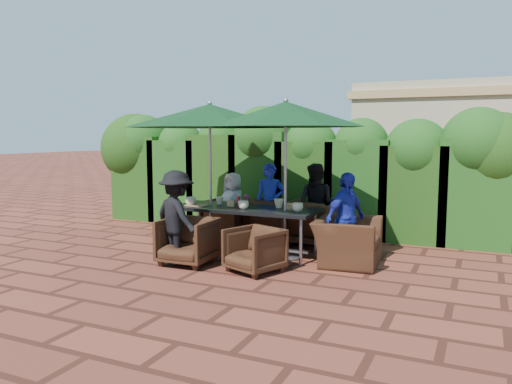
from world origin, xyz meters
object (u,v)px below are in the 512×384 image
at_px(chair_far_mid, 275,218).
at_px(chair_far_right, 313,220).
at_px(dining_table, 245,212).
at_px(umbrella_right, 286,115).
at_px(umbrella_left, 210,116).
at_px(chair_near_left, 188,239).
at_px(chair_end_right, 347,234).
at_px(chair_near_right, 254,248).
at_px(chair_far_left, 229,217).

height_order(chair_far_mid, chair_far_right, chair_far_right).
distance_m(dining_table, umbrella_right, 1.70).
xyz_separation_m(umbrella_left, chair_near_left, (0.18, -1.00, -1.83)).
relative_size(umbrella_right, chair_end_right, 2.37).
bearing_deg(chair_near_left, umbrella_right, 35.75).
bearing_deg(umbrella_left, chair_far_mid, 54.24).
relative_size(chair_near_left, chair_end_right, 0.73).
xyz_separation_m(chair_far_right, chair_near_left, (-1.28, -2.01, -0.05)).
relative_size(dining_table, umbrella_right, 0.96).
bearing_deg(dining_table, chair_near_left, -115.78).
height_order(chair_near_left, chair_near_right, chair_near_left).
distance_m(umbrella_right, chair_far_left, 2.55).
bearing_deg(chair_far_right, dining_table, 56.64).
xyz_separation_m(chair_far_left, chair_end_right, (2.46, -0.89, 0.05)).
distance_m(umbrella_left, chair_end_right, 2.91).
distance_m(dining_table, chair_near_right, 1.18).
distance_m(chair_near_right, chair_end_right, 1.45).
bearing_deg(chair_far_right, chair_near_left, 62.21).
bearing_deg(dining_table, chair_near_right, -57.58).
xyz_separation_m(umbrella_right, chair_near_left, (-1.19, -0.91, -1.83)).
height_order(umbrella_left, umbrella_right, same).
bearing_deg(dining_table, umbrella_left, 177.81).
xyz_separation_m(dining_table, umbrella_left, (-0.65, 0.02, 1.54)).
relative_size(chair_far_mid, chair_far_right, 0.99).
relative_size(umbrella_right, chair_near_right, 3.57).
height_order(chair_near_right, chair_end_right, chair_end_right).
distance_m(umbrella_left, chair_far_mid, 2.19).
bearing_deg(chair_end_right, chair_far_right, 36.30).
distance_m(chair_far_right, chair_near_right, 2.01).
xyz_separation_m(chair_far_left, chair_far_mid, (0.87, 0.13, 0.02)).
xyz_separation_m(chair_near_right, chair_end_right, (1.06, 0.99, 0.11)).
bearing_deg(chair_end_right, dining_table, 86.84).
xyz_separation_m(chair_far_mid, chair_far_right, (0.72, -0.01, 0.00)).
bearing_deg(dining_table, umbrella_right, -5.44).
distance_m(umbrella_left, umbrella_right, 1.37).
distance_m(umbrella_left, chair_far_right, 2.52).
bearing_deg(chair_near_left, chair_end_right, 23.48).
bearing_deg(chair_near_left, chair_far_left, 97.71).
relative_size(umbrella_left, chair_far_left, 3.40).
bearing_deg(chair_end_right, chair_far_mid, 53.04).
distance_m(dining_table, chair_end_right, 1.69).
relative_size(chair_near_right, chair_end_right, 0.66).
bearing_deg(chair_near_left, dining_table, 62.56).
bearing_deg(chair_end_right, umbrella_left, 85.96).
distance_m(chair_near_left, chair_end_right, 2.37).
bearing_deg(chair_near_right, chair_end_right, 63.96).
bearing_deg(chair_far_mid, chair_near_right, 113.43).
height_order(chair_far_mid, chair_end_right, chair_end_right).
bearing_deg(chair_far_left, chair_far_right, -169.26).
distance_m(dining_table, chair_far_mid, 1.08).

